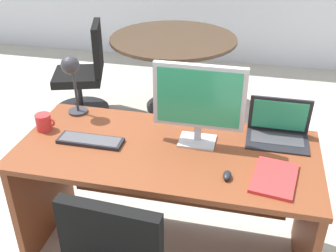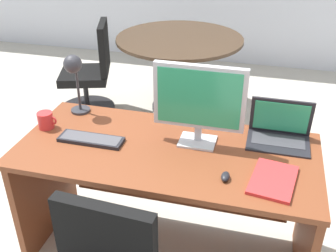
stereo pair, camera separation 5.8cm
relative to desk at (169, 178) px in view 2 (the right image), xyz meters
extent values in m
plane|color=#B7B2A3|center=(0.00, 1.45, -0.52)|extent=(12.00, 12.00, 0.00)
cube|color=brown|center=(0.00, -0.05, 0.22)|extent=(1.63, 0.75, 0.03)
cube|color=brown|center=(-0.79, -0.05, -0.16)|extent=(0.04, 0.66, 0.73)
cube|color=brown|center=(0.79, -0.05, -0.16)|extent=(0.04, 0.66, 0.73)
cube|color=brown|center=(0.00, 0.23, -0.12)|extent=(1.43, 0.02, 0.51)
cube|color=#B7BABF|center=(0.15, 0.05, 0.24)|extent=(0.20, 0.16, 0.01)
cube|color=#B7BABF|center=(0.15, 0.06, 0.29)|extent=(0.04, 0.02, 0.09)
cube|color=#B7BABF|center=(0.15, 0.05, 0.51)|extent=(0.49, 0.04, 0.35)
cube|color=#2D9966|center=(0.15, 0.03, 0.51)|extent=(0.44, 0.00, 0.31)
cube|color=black|center=(0.58, 0.15, 0.24)|extent=(0.34, 0.23, 0.01)
cube|color=#38383D|center=(0.58, 0.17, 0.25)|extent=(0.29, 0.13, 0.00)
cube|color=black|center=(0.58, 0.25, 0.35)|extent=(0.34, 0.04, 0.22)
cube|color=#2D9966|center=(0.58, 0.24, 0.35)|extent=(0.30, 0.03, 0.18)
cube|color=black|center=(-0.43, -0.08, 0.24)|extent=(0.36, 0.12, 0.02)
cube|color=#47474C|center=(-0.43, -0.08, 0.26)|extent=(0.34, 0.10, 0.00)
ellipsoid|color=black|center=(0.35, -0.24, 0.25)|extent=(0.04, 0.07, 0.03)
cylinder|color=#2D2D33|center=(-0.64, 0.23, 0.24)|extent=(0.12, 0.12, 0.01)
cylinder|color=#2D2D33|center=(-0.64, 0.23, 0.39)|extent=(0.02, 0.02, 0.27)
sphere|color=#2D2D33|center=(-0.64, 0.20, 0.56)|extent=(0.11, 0.11, 0.11)
cube|color=red|center=(0.57, -0.20, 0.24)|extent=(0.24, 0.33, 0.02)
cylinder|color=red|center=(-0.74, -0.01, 0.28)|extent=(0.09, 0.09, 0.10)
torus|color=red|center=(-0.70, -0.01, 0.29)|extent=(0.06, 0.01, 0.06)
cube|color=black|center=(-0.07, -0.74, 0.16)|extent=(0.44, 0.09, 0.46)
cylinder|color=black|center=(-0.38, 1.88, -0.50)|extent=(0.55, 0.55, 0.04)
cylinder|color=black|center=(-0.38, 1.88, -0.14)|extent=(0.08, 0.08, 0.69)
cylinder|color=#3F2D1E|center=(-0.38, 1.88, 0.22)|extent=(1.23, 1.23, 0.03)
cylinder|color=black|center=(-1.29, 1.58, -0.50)|extent=(0.56, 0.56, 0.04)
cylinder|color=black|center=(-1.29, 1.58, -0.33)|extent=(0.05, 0.05, 0.31)
cube|color=black|center=(-1.29, 1.58, -0.13)|extent=(0.58, 0.58, 0.08)
cube|color=black|center=(-1.08, 1.65, 0.15)|extent=(0.19, 0.43, 0.48)
camera|label=1|loc=(0.42, -1.84, 1.42)|focal=43.11mm
camera|label=2|loc=(0.47, -1.82, 1.42)|focal=43.11mm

